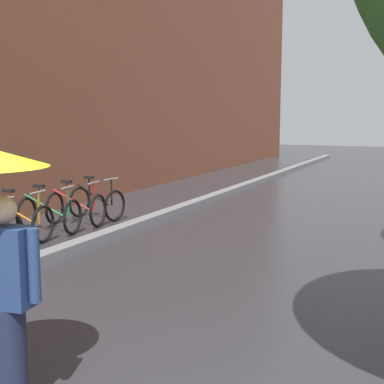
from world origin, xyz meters
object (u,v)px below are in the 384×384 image
parked_bicycle_4 (49,214)px  parked_bicycle_6 (97,203)px  parked_bicycle_5 (76,208)px  parked_bicycle_3 (19,221)px

parked_bicycle_4 → parked_bicycle_6: size_ratio=1.02×
parked_bicycle_4 → parked_bicycle_5: 0.80m
parked_bicycle_3 → parked_bicycle_6: 2.34m
parked_bicycle_3 → parked_bicycle_6: same height
parked_bicycle_3 → parked_bicycle_4: bearing=84.7°
parked_bicycle_3 → parked_bicycle_5: same height
parked_bicycle_6 → parked_bicycle_4: bearing=-90.5°
parked_bicycle_5 → parked_bicycle_4: bearing=-92.9°
parked_bicycle_5 → parked_bicycle_3: bearing=-94.1°
parked_bicycle_3 → parked_bicycle_5: bearing=85.9°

